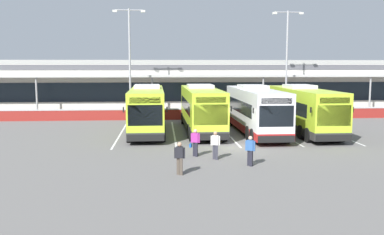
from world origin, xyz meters
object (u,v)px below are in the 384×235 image
(coach_bus_leftmost, at_px, (147,110))
(pedestrian_near_bin, at_px, (215,144))
(pedestrian_with_handbag, at_px, (195,142))
(coach_bus_left_centre, at_px, (201,109))
(lamp_post_centre, at_px, (287,57))
(coach_bus_right_centre, at_px, (303,110))
(pedestrian_child, at_px, (180,157))
(coach_bus_centre, at_px, (255,111))
(pedestrian_in_dark_coat, at_px, (250,150))
(lamp_post_west, at_px, (130,56))

(coach_bus_leftmost, bearing_deg, pedestrian_near_bin, -68.08)
(pedestrian_with_handbag, bearing_deg, coach_bus_left_centre, 82.45)
(pedestrian_with_handbag, distance_m, lamp_post_centre, 23.18)
(coach_bus_right_centre, bearing_deg, pedestrian_child, -129.33)
(coach_bus_leftmost, relative_size, lamp_post_centre, 1.11)
(coach_bus_leftmost, distance_m, pedestrian_near_bin, 11.31)
(coach_bus_centre, distance_m, pedestrian_with_handbag, 10.08)
(pedestrian_with_handbag, bearing_deg, coach_bus_right_centre, 42.43)
(coach_bus_leftmost, bearing_deg, pedestrian_in_dark_coat, -64.28)
(pedestrian_in_dark_coat, relative_size, lamp_post_west, 0.15)
(lamp_post_centre, bearing_deg, coach_bus_leftmost, -145.14)
(coach_bus_right_centre, relative_size, lamp_post_centre, 1.11)
(pedestrian_with_handbag, xyz_separation_m, pedestrian_near_bin, (1.09, -0.92, 0.02))
(coach_bus_right_centre, height_order, pedestrian_near_bin, coach_bus_right_centre)
(coach_bus_centre, bearing_deg, pedestrian_in_dark_coat, -103.72)
(coach_bus_left_centre, height_order, coach_bus_right_centre, same)
(coach_bus_centre, xyz_separation_m, lamp_post_centre, (5.78, 11.11, 4.50))
(coach_bus_left_centre, distance_m, coach_bus_centre, 4.34)
(coach_bus_leftmost, height_order, coach_bus_centre, same)
(coach_bus_left_centre, relative_size, lamp_post_centre, 1.11)
(coach_bus_left_centre, relative_size, coach_bus_centre, 1.00)
(pedestrian_with_handbag, height_order, lamp_post_west, lamp_post_west)
(coach_bus_centre, height_order, pedestrian_child, coach_bus_centre)
(pedestrian_child, bearing_deg, pedestrian_in_dark_coat, 22.22)
(coach_bus_leftmost, bearing_deg, pedestrian_child, -81.60)
(coach_bus_leftmost, relative_size, pedestrian_in_dark_coat, 7.52)
(coach_bus_centre, xyz_separation_m, pedestrian_child, (-6.54, -12.63, -0.91))
(lamp_post_centre, bearing_deg, coach_bus_right_centre, -99.63)
(coach_bus_centre, distance_m, lamp_post_west, 15.63)
(coach_bus_leftmost, xyz_separation_m, coach_bus_left_centre, (4.39, 0.07, 0.00))
(lamp_post_west, height_order, lamp_post_centre, same)
(lamp_post_west, bearing_deg, coach_bus_centre, -45.04)
(lamp_post_west, bearing_deg, pedestrian_in_dark_coat, -70.01)
(coach_bus_right_centre, relative_size, lamp_post_west, 1.11)
(coach_bus_centre, height_order, lamp_post_centre, lamp_post_centre)
(pedestrian_in_dark_coat, xyz_separation_m, pedestrian_near_bin, (-1.66, 1.72, 0.00))
(lamp_post_west, bearing_deg, coach_bus_left_centre, -55.74)
(pedestrian_in_dark_coat, height_order, pedestrian_child, same)
(coach_bus_left_centre, bearing_deg, coach_bus_centre, -15.88)
(pedestrian_child, relative_size, lamp_post_west, 0.15)
(pedestrian_near_bin, relative_size, lamp_post_centre, 0.15)
(coach_bus_right_centre, bearing_deg, coach_bus_centre, -178.01)
(coach_bus_centre, relative_size, pedestrian_with_handbag, 7.52)
(coach_bus_centre, relative_size, pedestrian_near_bin, 7.52)
(coach_bus_left_centre, relative_size, pedestrian_near_bin, 7.52)
(lamp_post_west, bearing_deg, pedestrian_with_handbag, -74.91)
(coach_bus_left_centre, bearing_deg, pedestrian_with_handbag, -97.55)
(coach_bus_centre, distance_m, pedestrian_near_bin, 10.35)
(coach_bus_right_centre, height_order, pedestrian_with_handbag, coach_bus_right_centre)
(coach_bus_right_centre, xyz_separation_m, pedestrian_with_handbag, (-9.37, -8.56, -0.93))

